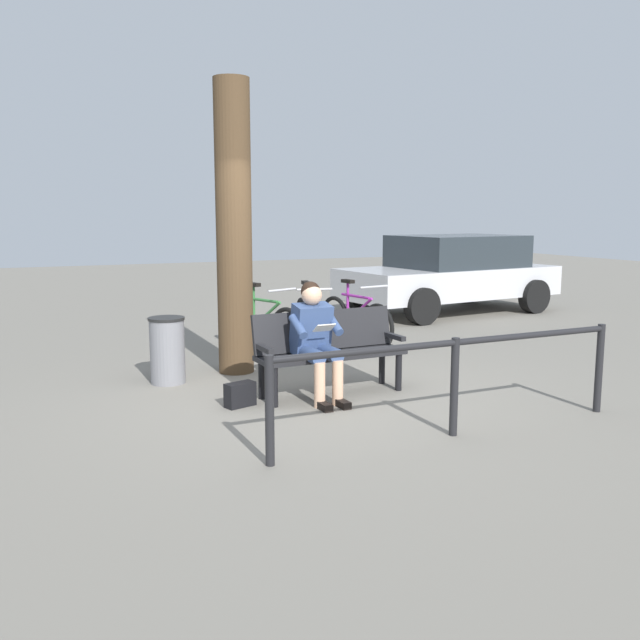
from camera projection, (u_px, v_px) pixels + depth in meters
name	position (u px, v px, depth m)	size (l,w,h in m)	color
ground_plane	(321.00, 398.00, 7.05)	(40.00, 40.00, 0.00)	slate
bench	(328.00, 346.00, 7.20)	(1.62, 0.54, 0.87)	black
person_reading	(315.00, 335.00, 6.93)	(0.50, 0.78, 1.20)	#334772
handbag	(240.00, 395.00, 6.74)	(0.30, 0.14, 0.24)	black
tree_trunk	(234.00, 229.00, 7.98)	(0.42, 0.42, 3.40)	#4C3823
litter_bin	(167.00, 350.00, 7.64)	(0.40, 0.40, 0.75)	slate
bicycle_purple	(355.00, 320.00, 9.86)	(0.50, 1.66, 0.94)	black
bicycle_green	(308.00, 323.00, 9.61)	(0.52, 1.66, 0.94)	black
bicycle_blue	(262.00, 325.00, 9.43)	(0.70, 1.59, 0.94)	black
railing_fence	(455.00, 367.00, 5.79)	(3.42, 0.13, 0.85)	black
parked_car	(451.00, 272.00, 13.08)	(4.38, 2.40, 1.47)	silver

